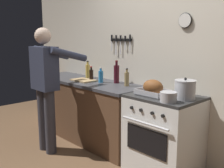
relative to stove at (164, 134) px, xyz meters
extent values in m
cube|color=beige|center=(-0.22, 0.36, 0.85)|extent=(6.00, 0.10, 2.60)
cube|color=black|center=(-1.00, 0.30, 1.05)|extent=(0.40, 0.02, 0.04)
cube|color=silver|center=(-1.18, 0.29, 0.96)|extent=(0.02, 0.00, 0.14)
cube|color=black|center=(-1.18, 0.29, 1.07)|extent=(0.02, 0.02, 0.09)
cube|color=silver|center=(-1.09, 0.29, 0.93)|extent=(0.02, 0.00, 0.19)
cube|color=black|center=(-1.09, 0.29, 1.07)|extent=(0.02, 0.02, 0.09)
cube|color=silver|center=(-1.00, 0.29, 0.94)|extent=(0.02, 0.00, 0.18)
cube|color=black|center=(-1.00, 0.29, 1.07)|extent=(0.02, 0.02, 0.08)
cube|color=silver|center=(-0.91, 0.29, 0.97)|extent=(0.02, 0.00, 0.11)
cube|color=black|center=(-0.91, 0.29, 1.07)|extent=(0.02, 0.02, 0.08)
cube|color=silver|center=(-0.81, 0.29, 0.97)|extent=(0.02, 0.00, 0.12)
cube|color=black|center=(-0.81, 0.29, 1.08)|extent=(0.02, 0.02, 0.09)
cylinder|color=white|center=(0.03, 0.29, 1.28)|extent=(0.16, 0.02, 0.16)
torus|color=black|center=(0.03, 0.29, 1.28)|extent=(0.17, 0.02, 0.17)
cube|color=brown|center=(-1.42, 0.00, -0.02)|extent=(2.00, 0.62, 0.86)
cube|color=#3D3D42|center=(-1.42, 0.00, 0.43)|extent=(2.03, 0.65, 0.04)
cube|color=white|center=(0.00, 0.00, -0.02)|extent=(0.76, 0.62, 0.87)
cube|color=black|center=(0.00, -0.31, 0.00)|extent=(0.53, 0.01, 0.28)
cube|color=#2D2D2D|center=(0.00, 0.00, 0.43)|extent=(0.76, 0.62, 0.03)
cylinder|color=black|center=(-0.21, -0.32, 0.33)|extent=(0.04, 0.02, 0.04)
cylinder|color=black|center=(-0.08, -0.32, 0.33)|extent=(0.04, 0.02, 0.04)
cylinder|color=black|center=(0.08, -0.32, 0.33)|extent=(0.04, 0.02, 0.04)
cylinder|color=black|center=(0.21, -0.32, 0.33)|extent=(0.04, 0.02, 0.04)
cylinder|color=silver|center=(0.00, -0.34, 0.21)|extent=(0.61, 0.02, 0.02)
cylinder|color=#383842|center=(-1.50, -0.70, -0.02)|extent=(0.14, 0.14, 0.86)
cylinder|color=#383842|center=(-1.32, -0.70, -0.02)|extent=(0.14, 0.14, 0.86)
cube|color=#2D3347|center=(-1.41, -0.70, 0.69)|extent=(0.38, 0.22, 0.56)
sphere|color=beige|center=(-1.41, -0.70, 1.10)|extent=(0.21, 0.21, 0.21)
cylinder|color=#2D3347|center=(-1.62, -0.45, 0.87)|extent=(0.09, 0.55, 0.22)
cylinder|color=#2D3347|center=(-1.20, -0.45, 0.87)|extent=(0.09, 0.55, 0.22)
cube|color=#B7B7BC|center=(-0.11, -0.08, 0.46)|extent=(0.34, 0.25, 0.01)
cube|color=#B7B7BC|center=(-0.11, -0.21, 0.49)|extent=(0.34, 0.01, 0.05)
cube|color=#B7B7BC|center=(-0.11, 0.04, 0.49)|extent=(0.34, 0.01, 0.05)
cube|color=#B7B7BC|center=(-0.28, -0.08, 0.49)|extent=(0.01, 0.25, 0.05)
cube|color=#B7B7BC|center=(0.06, -0.08, 0.49)|extent=(0.01, 0.25, 0.05)
ellipsoid|color=brown|center=(-0.11, -0.08, 0.55)|extent=(0.25, 0.18, 0.17)
cylinder|color=#B7B7BC|center=(0.24, 0.02, 0.55)|extent=(0.22, 0.22, 0.19)
cylinder|color=#B2B2B7|center=(0.24, 0.02, 0.65)|extent=(0.22, 0.22, 0.01)
sphere|color=black|center=(0.24, 0.02, 0.67)|extent=(0.03, 0.03, 0.03)
cylinder|color=#B7B7BC|center=(0.20, -0.22, 0.50)|extent=(0.17, 0.17, 0.11)
cube|color=tan|center=(-1.41, -0.07, 0.46)|extent=(0.36, 0.24, 0.02)
cylinder|color=gold|center=(-1.59, 0.16, 0.55)|extent=(0.07, 0.07, 0.21)
cylinder|color=gold|center=(-1.59, 0.16, 0.68)|extent=(0.03, 0.03, 0.05)
cylinder|color=black|center=(-1.59, 0.16, 0.71)|extent=(0.04, 0.04, 0.01)
cylinder|color=#997F4C|center=(-0.69, 0.11, 0.54)|extent=(0.06, 0.06, 0.18)
cylinder|color=#997F4C|center=(-0.69, 0.11, 0.65)|extent=(0.03, 0.03, 0.04)
cylinder|color=black|center=(-0.69, 0.11, 0.68)|extent=(0.03, 0.03, 0.01)
cylinder|color=black|center=(-1.35, 0.04, 0.53)|extent=(0.06, 0.06, 0.16)
cylinder|color=black|center=(-1.35, 0.04, 0.63)|extent=(0.03, 0.03, 0.04)
cylinder|color=#B21919|center=(-1.35, 0.04, 0.65)|extent=(0.03, 0.03, 0.01)
cylinder|color=#47141E|center=(-0.95, 0.17, 0.57)|extent=(0.08, 0.08, 0.25)
cylinder|color=#47141E|center=(-0.95, 0.17, 0.73)|extent=(0.04, 0.04, 0.05)
cylinder|color=maroon|center=(-0.95, 0.17, 0.76)|extent=(0.04, 0.04, 0.01)
cylinder|color=#338CCC|center=(-1.13, 0.03, 0.53)|extent=(0.07, 0.07, 0.17)
cylinder|color=#338CCC|center=(-1.13, 0.03, 0.63)|extent=(0.03, 0.03, 0.04)
cylinder|color=white|center=(-1.13, 0.03, 0.66)|extent=(0.03, 0.03, 0.01)
camera|label=1|loc=(1.72, -2.42, 1.12)|focal=42.99mm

